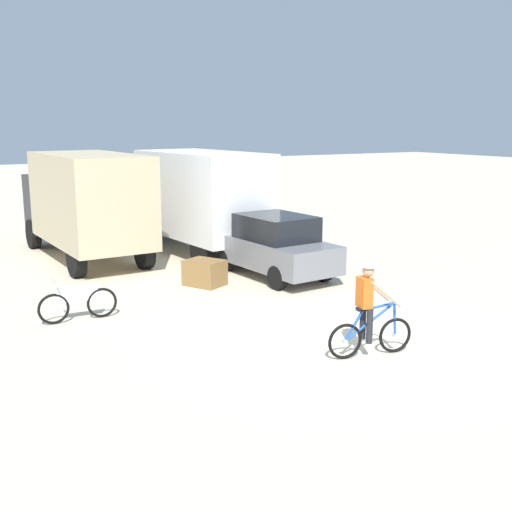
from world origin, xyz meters
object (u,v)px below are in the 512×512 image
at_px(box_truck_tan_camper, 85,200).
at_px(box_truck_avon_van, 194,196).
at_px(supply_crate, 205,273).
at_px(sedan_parked, 274,246).
at_px(bicycle_spare, 78,303).
at_px(cyclist_orange_shirt, 369,313).

relative_size(box_truck_tan_camper, box_truck_avon_van, 0.99).
bearing_deg(supply_crate, box_truck_tan_camper, 110.00).
distance_m(box_truck_tan_camper, box_truck_avon_van, 3.54).
relative_size(box_truck_tan_camper, sedan_parked, 1.58).
height_order(box_truck_tan_camper, bicycle_spare, box_truck_tan_camper).
xyz_separation_m(box_truck_tan_camper, sedan_parked, (3.92, -4.97, -0.99)).
xyz_separation_m(box_truck_avon_van, supply_crate, (-1.70, -4.32, -1.53)).
distance_m(bicycle_spare, supply_crate, 4.01).
xyz_separation_m(box_truck_tan_camper, bicycle_spare, (-1.96, -6.34, -1.48)).
height_order(bicycle_spare, supply_crate, bicycle_spare).
bearing_deg(cyclist_orange_shirt, bicycle_spare, 130.14).
relative_size(box_truck_avon_van, supply_crate, 7.07).
height_order(box_truck_tan_camper, cyclist_orange_shirt, box_truck_tan_camper).
relative_size(cyclist_orange_shirt, supply_crate, 1.86).
xyz_separation_m(cyclist_orange_shirt, bicycle_spare, (-4.10, 4.86, -0.45)).
relative_size(bicycle_spare, supply_crate, 1.77).
relative_size(sedan_parked, bicycle_spare, 2.50).
bearing_deg(sedan_parked, cyclist_orange_shirt, -105.95).
xyz_separation_m(box_truck_avon_van, bicycle_spare, (-5.45, -5.73, -1.48)).
height_order(box_truck_tan_camper, sedan_parked, box_truck_tan_camper).
height_order(box_truck_avon_van, bicycle_spare, box_truck_avon_van).
xyz_separation_m(box_truck_tan_camper, supply_crate, (1.79, -4.92, -1.53)).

